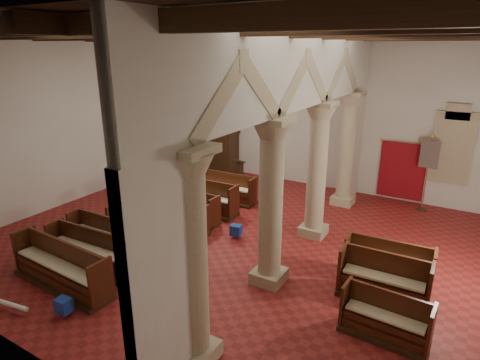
% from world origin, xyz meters
% --- Properties ---
extents(floor, '(14.00, 14.00, 0.00)m').
position_xyz_m(floor, '(0.00, 0.00, 0.00)').
color(floor, maroon).
rests_on(floor, ground).
extents(ceiling, '(14.00, 14.00, 0.00)m').
position_xyz_m(ceiling, '(0.00, 0.00, 6.00)').
color(ceiling, '#331F11').
rests_on(ceiling, wall_back).
extents(wall_back, '(14.00, 0.02, 6.00)m').
position_xyz_m(wall_back, '(0.00, 6.00, 3.00)').
color(wall_back, silver).
rests_on(wall_back, floor).
extents(wall_front, '(14.00, 0.02, 6.00)m').
position_xyz_m(wall_front, '(0.00, -6.00, 3.00)').
color(wall_front, silver).
rests_on(wall_front, floor).
extents(wall_left, '(0.02, 12.00, 6.00)m').
position_xyz_m(wall_left, '(-7.00, 0.00, 3.00)').
color(wall_left, silver).
rests_on(wall_left, floor).
extents(ceiling_beams, '(13.80, 11.80, 0.30)m').
position_xyz_m(ceiling_beams, '(0.00, 0.00, 5.82)').
color(ceiling_beams, '#352110').
rests_on(ceiling_beams, wall_back).
extents(arcade, '(0.90, 11.90, 6.00)m').
position_xyz_m(arcade, '(1.80, 0.00, 3.56)').
color(arcade, tan).
rests_on(arcade, floor).
extents(window_back, '(1.00, 0.03, 2.20)m').
position_xyz_m(window_back, '(5.00, 5.98, 2.20)').
color(window_back, '#388069').
rests_on(window_back, wall_back).
extents(pipe_organ, '(2.10, 0.85, 4.40)m').
position_xyz_m(pipe_organ, '(-4.50, 5.50, 1.37)').
color(pipe_organ, '#352110').
rests_on(pipe_organ, floor).
extents(lectern, '(0.55, 0.58, 1.13)m').
position_xyz_m(lectern, '(-2.55, 4.41, 0.47)').
color(lectern, '#341A10').
rests_on(lectern, floor).
extents(dossal_curtain, '(1.80, 0.07, 2.17)m').
position_xyz_m(dossal_curtain, '(3.50, 5.92, 1.17)').
color(dossal_curtain, maroon).
rests_on(dossal_curtain, floor).
extents(processional_banner, '(0.62, 0.79, 2.72)m').
position_xyz_m(processional_banner, '(4.39, 5.34, 0.84)').
color(processional_banner, '#352110').
rests_on(processional_banner, floor).
extents(hymnal_box_a, '(0.33, 0.28, 0.32)m').
position_xyz_m(hymnal_box_a, '(-1.37, -4.94, 0.26)').
color(hymnal_box_a, navy).
rests_on(hymnal_box_a, floor).
extents(hymnal_box_b, '(0.34, 0.31, 0.27)m').
position_xyz_m(hymnal_box_b, '(-1.37, -1.70, 0.24)').
color(hymnal_box_b, '#151A91').
rests_on(hymnal_box_b, floor).
extents(hymnal_box_c, '(0.36, 0.30, 0.32)m').
position_xyz_m(hymnal_box_c, '(-0.12, 0.10, 0.26)').
color(hymnal_box_c, navy).
rests_on(hymnal_box_c, floor).
extents(tube_heater_a, '(0.98, 0.26, 0.10)m').
position_xyz_m(tube_heater_a, '(-2.53, -5.44, 0.16)').
color(tube_heater_a, silver).
rests_on(tube_heater_a, floor).
extents(tube_heater_b, '(0.98, 0.19, 0.10)m').
position_xyz_m(tube_heater_b, '(-3.28, -3.06, 0.16)').
color(tube_heater_b, white).
rests_on(tube_heater_b, floor).
extents(nave_pew_0, '(3.05, 0.87, 1.12)m').
position_xyz_m(nave_pew_0, '(-2.38, -4.23, 0.37)').
color(nave_pew_0, '#352110').
rests_on(nave_pew_0, floor).
extents(nave_pew_1, '(3.17, 0.82, 1.03)m').
position_xyz_m(nave_pew_1, '(-2.27, -3.27, 0.34)').
color(nave_pew_1, '#352110').
rests_on(nave_pew_1, floor).
extents(nave_pew_2, '(3.08, 0.74, 1.02)m').
position_xyz_m(nave_pew_2, '(-2.49, -2.51, 0.34)').
color(nave_pew_2, '#352110').
rests_on(nave_pew_2, floor).
extents(nave_pew_3, '(2.82, 0.70, 1.04)m').
position_xyz_m(nave_pew_3, '(-1.95, -1.68, 0.35)').
color(nave_pew_3, '#352110').
rests_on(nave_pew_3, floor).
extents(nave_pew_4, '(2.67, 0.80, 1.01)m').
position_xyz_m(nave_pew_4, '(-2.22, -0.39, 0.34)').
color(nave_pew_4, '#352110').
rests_on(nave_pew_4, floor).
extents(nave_pew_5, '(3.04, 0.85, 1.03)m').
position_xyz_m(nave_pew_5, '(-2.54, 0.45, 0.34)').
color(nave_pew_5, '#352110').
rests_on(nave_pew_5, floor).
extents(nave_pew_6, '(2.86, 0.83, 1.13)m').
position_xyz_m(nave_pew_6, '(-2.32, 1.24, 0.37)').
color(nave_pew_6, '#352110').
rests_on(nave_pew_6, floor).
extents(nave_pew_7, '(3.21, 0.77, 1.05)m').
position_xyz_m(nave_pew_7, '(-2.50, 2.55, 0.35)').
color(nave_pew_7, '#352110').
rests_on(nave_pew_7, floor).
extents(aisle_pew_0, '(1.73, 0.73, 0.98)m').
position_xyz_m(aisle_pew_0, '(4.67, -2.12, 0.33)').
color(aisle_pew_0, '#352110').
rests_on(aisle_pew_0, floor).
extents(aisle_pew_1, '(1.98, 0.80, 1.13)m').
position_xyz_m(aisle_pew_1, '(4.36, -0.86, 0.38)').
color(aisle_pew_1, '#352110').
rests_on(aisle_pew_1, floor).
extents(aisle_pew_2, '(2.08, 0.83, 1.08)m').
position_xyz_m(aisle_pew_2, '(4.30, -0.10, 0.37)').
color(aisle_pew_2, '#352110').
rests_on(aisle_pew_2, floor).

